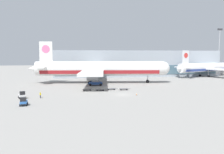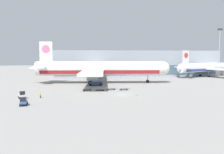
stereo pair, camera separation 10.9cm
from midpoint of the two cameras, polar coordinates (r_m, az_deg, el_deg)
name	(u,v)px [view 1 (the left image)]	position (r m, az deg, el deg)	size (l,w,h in m)	color
ground_plane	(122,95)	(63.87, 2.66, -4.65)	(400.00, 400.00, 0.00)	gray
terminal_building	(136,63)	(123.79, 6.39, 3.58)	(90.00, 18.20, 14.00)	#9EA8B2
light_mast	(219,49)	(137.07, 26.16, 6.61)	(2.80, 0.50, 26.32)	#9EA0A5
airplane_main	(98,69)	(89.82, -3.66, 2.09)	(57.97, 48.61, 17.00)	white
airplane_distant	(208,68)	(129.24, 23.74, 2.24)	(45.44, 39.08, 13.89)	white
scissor_lift_loader	(96,81)	(83.70, -4.35, -0.93)	(5.52, 3.90, 4.68)	#284C99
baggage_tug_foreground	(24,102)	(54.01, -22.15, -6.03)	(1.85, 2.58, 2.00)	#2D66B7
baggage_tug_mid	(22,95)	(62.87, -22.48, -4.44)	(2.41, 2.80, 2.00)	silver
baggage_dolly_lead	(87,89)	(71.76, -6.57, -3.22)	(3.72, 1.57, 0.48)	#56565B
baggage_dolly_second	(100,89)	(71.25, -3.19, -3.26)	(3.72, 1.57, 0.48)	#56565B
baggage_dolly_third	(111,89)	(72.78, -0.24, -3.06)	(3.72, 1.57, 0.48)	#56565B
baggage_dolly_trail	(124,89)	(72.49, 3.04, -3.10)	(3.72, 1.57, 0.48)	#56565B
ground_crew_near	(40,94)	(61.82, -18.26, -4.36)	(0.39, 0.48, 1.68)	black
traffic_cone_near	(137,94)	(63.52, 6.39, -4.47)	(0.40, 0.40, 0.61)	black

